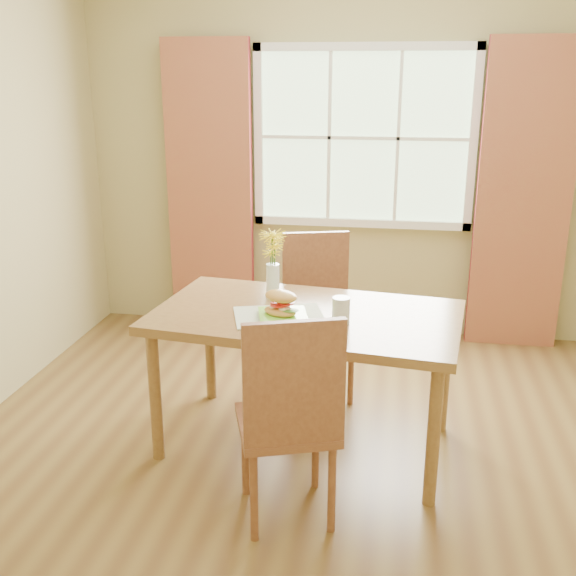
# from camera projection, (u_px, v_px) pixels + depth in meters

# --- Properties ---
(room) EXTENTS (4.24, 3.84, 2.74)m
(room) POSITION_uv_depth(u_px,v_px,m) (340.00, 207.00, 3.21)
(room) COLOR brown
(room) RESTS_ON ground
(window) EXTENTS (1.62, 0.06, 1.32)m
(window) POSITION_uv_depth(u_px,v_px,m) (364.00, 138.00, 4.92)
(window) COLOR #B5DBA5
(window) RESTS_ON room
(curtain_left) EXTENTS (0.65, 0.08, 2.20)m
(curtain_left) POSITION_uv_depth(u_px,v_px,m) (210.00, 190.00, 5.13)
(curtain_left) COLOR maroon
(curtain_left) RESTS_ON room
(curtain_right) EXTENTS (0.65, 0.08, 2.20)m
(curtain_right) POSITION_uv_depth(u_px,v_px,m) (523.00, 199.00, 4.78)
(curtain_right) COLOR maroon
(curtain_right) RESTS_ON room
(dining_table) EXTENTS (1.67, 1.07, 0.77)m
(dining_table) POSITION_uv_depth(u_px,v_px,m) (306.00, 327.00, 3.53)
(dining_table) COLOR brown
(dining_table) RESTS_ON room
(chair_near) EXTENTS (0.54, 0.54, 1.02)m
(chair_near) POSITION_uv_depth(u_px,v_px,m) (290.00, 413.00, 2.90)
(chair_near) COLOR brown
(chair_near) RESTS_ON room
(chair_far) EXTENTS (0.52, 0.52, 1.01)m
(chair_far) POSITION_uv_depth(u_px,v_px,m) (318.00, 307.00, 4.23)
(chair_far) COLOR brown
(chair_far) RESTS_ON room
(placemat) EXTENTS (0.53, 0.45, 0.01)m
(placemat) POSITION_uv_depth(u_px,v_px,m) (279.00, 316.00, 3.45)
(placemat) COLOR #B5BFA2
(placemat) RESTS_ON dining_table
(plate) EXTENTS (0.29, 0.29, 0.01)m
(plate) POSITION_uv_depth(u_px,v_px,m) (283.00, 317.00, 3.41)
(plate) COLOR #7FDF37
(plate) RESTS_ON placemat
(croissant_sandwich) EXTENTS (0.21, 0.18, 0.13)m
(croissant_sandwich) POSITION_uv_depth(u_px,v_px,m) (281.00, 304.00, 3.39)
(croissant_sandwich) COLOR #E7BD4E
(croissant_sandwich) RESTS_ON plate
(water_glass) EXTENTS (0.09, 0.09, 0.13)m
(water_glass) POSITION_uv_depth(u_px,v_px,m) (341.00, 311.00, 3.34)
(water_glass) COLOR silver
(water_glass) RESTS_ON dining_table
(flower_vase) EXTENTS (0.15, 0.15, 0.38)m
(flower_vase) POSITION_uv_depth(u_px,v_px,m) (273.00, 255.00, 3.70)
(flower_vase) COLOR silver
(flower_vase) RESTS_ON dining_table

